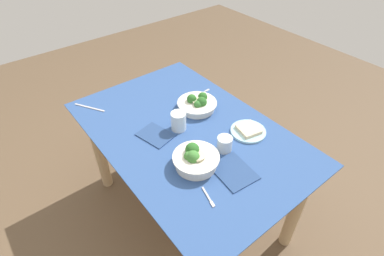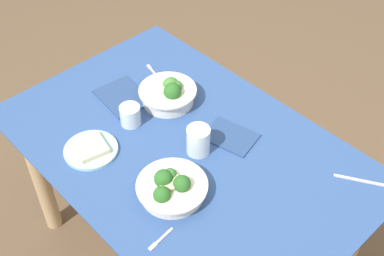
% 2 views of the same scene
% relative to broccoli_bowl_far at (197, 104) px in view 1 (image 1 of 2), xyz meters
% --- Properties ---
extents(ground_plane, '(6.00, 6.00, 0.00)m').
position_rel_broccoli_bowl_far_xyz_m(ground_plane, '(0.13, -0.17, -0.74)').
color(ground_plane, brown).
extents(dining_table, '(1.30, 0.86, 0.70)m').
position_rel_broccoli_bowl_far_xyz_m(dining_table, '(0.13, -0.17, -0.15)').
color(dining_table, '#2D4C84').
rests_on(dining_table, ground_plane).
extents(broccoli_bowl_far, '(0.23, 0.23, 0.09)m').
position_rel_broccoli_bowl_far_xyz_m(broccoli_bowl_far, '(0.00, 0.00, 0.00)').
color(broccoli_bowl_far, silver).
rests_on(broccoli_bowl_far, dining_table).
extents(broccoli_bowl_near, '(0.22, 0.22, 0.11)m').
position_rel_broccoli_bowl_far_xyz_m(broccoli_bowl_near, '(0.34, -0.29, 0.01)').
color(broccoli_bowl_near, silver).
rests_on(broccoli_bowl_near, dining_table).
extents(bread_side_plate, '(0.19, 0.19, 0.03)m').
position_rel_broccoli_bowl_far_xyz_m(bread_side_plate, '(0.33, 0.08, -0.02)').
color(bread_side_plate, '#99C6D1').
rests_on(bread_side_plate, dining_table).
extents(water_glass_center, '(0.08, 0.08, 0.10)m').
position_rel_broccoli_bowl_far_xyz_m(water_glass_center, '(0.08, -0.19, 0.02)').
color(water_glass_center, silver).
rests_on(water_glass_center, dining_table).
extents(water_glass_side, '(0.08, 0.08, 0.08)m').
position_rel_broccoli_bowl_far_xyz_m(water_glass_side, '(0.35, -0.11, 0.01)').
color(water_glass_side, silver).
rests_on(water_glass_side, dining_table).
extents(fork_by_far_bowl, '(0.02, 0.10, 0.00)m').
position_rel_broccoli_bowl_far_xyz_m(fork_by_far_bowl, '(-0.11, 0.14, -0.03)').
color(fork_by_far_bowl, '#B7B7BC').
rests_on(fork_by_far_bowl, dining_table).
extents(fork_by_near_bowl, '(0.11, 0.04, 0.00)m').
position_rel_broccoli_bowl_far_xyz_m(fork_by_near_bowl, '(0.52, -0.36, -0.03)').
color(fork_by_near_bowl, '#B7B7BC').
rests_on(fork_by_near_bowl, dining_table).
extents(table_knife_left, '(0.18, 0.11, 0.00)m').
position_rel_broccoli_bowl_far_xyz_m(table_knife_left, '(-0.40, -0.49, -0.03)').
color(table_knife_left, '#B7B7BC').
rests_on(table_knife_left, dining_table).
extents(napkin_folded_upper, '(0.21, 0.18, 0.01)m').
position_rel_broccoli_bowl_far_xyz_m(napkin_folded_upper, '(0.48, -0.18, -0.03)').
color(napkin_folded_upper, navy).
rests_on(napkin_folded_upper, dining_table).
extents(napkin_folded_lower, '(0.20, 0.17, 0.01)m').
position_rel_broccoli_bowl_far_xyz_m(napkin_folded_lower, '(0.05, -0.32, -0.03)').
color(napkin_folded_lower, navy).
rests_on(napkin_folded_lower, dining_table).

